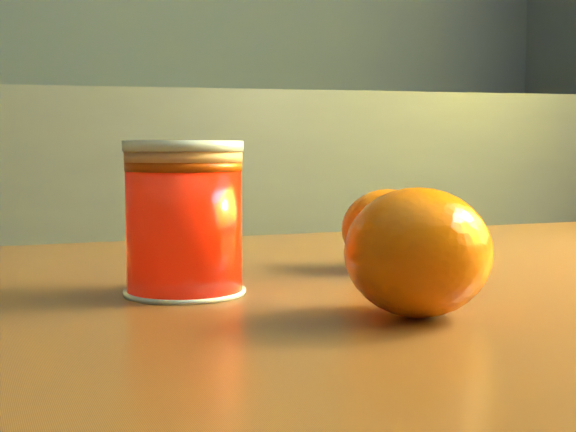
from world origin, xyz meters
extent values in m
cube|color=brown|center=(0.80, 0.07, 0.68)|extent=(1.03, 0.80, 0.04)
cylinder|color=#FF1905|center=(0.60, 0.08, 0.74)|extent=(0.07, 0.07, 0.08)
cylinder|color=#E4955D|center=(0.60, 0.08, 0.78)|extent=(0.07, 0.07, 0.01)
cylinder|color=silver|center=(0.60, 0.08, 0.78)|extent=(0.07, 0.07, 0.00)
ellipsoid|color=#E86004|center=(0.71, -0.01, 0.73)|extent=(0.09, 0.09, 0.06)
ellipsoid|color=#E86004|center=(0.75, 0.14, 0.73)|extent=(0.08, 0.08, 0.06)
camera|label=1|loc=(0.56, -0.38, 0.78)|focal=50.00mm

